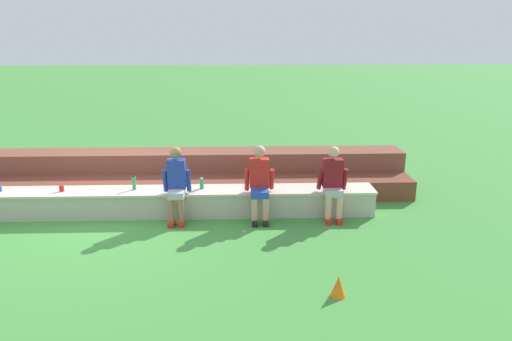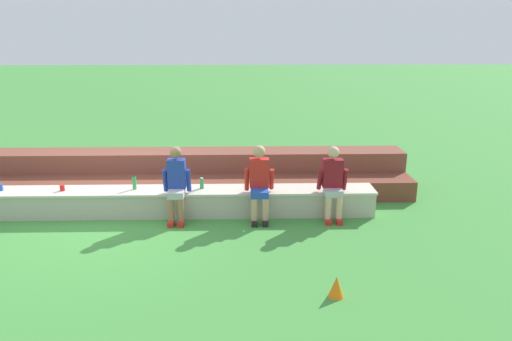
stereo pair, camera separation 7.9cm
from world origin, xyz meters
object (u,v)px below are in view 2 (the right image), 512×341
(water_bottle_near_left, at_px, (202,183))
(plastic_cup_right_end, at_px, (62,188))
(person_far_left, at_px, (176,183))
(plastic_cup_left_end, at_px, (1,187))
(sports_cone, at_px, (336,287))
(water_bottle_near_right, at_px, (134,183))
(person_left_of_center, at_px, (259,182))
(person_center, at_px, (333,182))

(water_bottle_near_left, height_order, plastic_cup_right_end, water_bottle_near_left)
(person_far_left, relative_size, plastic_cup_left_end, 11.15)
(plastic_cup_left_end, distance_m, sports_cone, 6.22)
(plastic_cup_right_end, bearing_deg, water_bottle_near_right, 2.76)
(person_left_of_center, xyz_separation_m, water_bottle_near_right, (-2.24, 0.32, -0.10))
(person_center, relative_size, water_bottle_near_right, 5.07)
(person_left_of_center, relative_size, water_bottle_near_right, 5.12)
(plastic_cup_left_end, bearing_deg, water_bottle_near_right, 0.62)
(person_far_left, bearing_deg, person_center, 0.08)
(sports_cone, bearing_deg, person_center, 81.22)
(plastic_cup_right_end, distance_m, sports_cone, 5.25)
(person_center, height_order, sports_cone, person_center)
(plastic_cup_left_end, height_order, sports_cone, plastic_cup_left_end)
(person_far_left, height_order, sports_cone, person_far_left)
(person_center, bearing_deg, water_bottle_near_right, 174.59)
(person_far_left, xyz_separation_m, plastic_cup_left_end, (-3.18, 0.31, -0.16))
(person_left_of_center, height_order, person_center, person_left_of_center)
(person_far_left, height_order, plastic_cup_left_end, person_far_left)
(plastic_cup_right_end, bearing_deg, water_bottle_near_left, 1.66)
(person_left_of_center, distance_m, water_bottle_near_left, 1.09)
(sports_cone, bearing_deg, plastic_cup_left_end, 152.40)
(plastic_cup_left_end, height_order, plastic_cup_right_end, plastic_cup_left_end)
(person_far_left, height_order, plastic_cup_right_end, person_far_left)
(plastic_cup_right_end, bearing_deg, person_center, -3.25)
(water_bottle_near_left, height_order, plastic_cup_left_end, water_bottle_near_left)
(person_left_of_center, bearing_deg, water_bottle_near_left, 162.36)
(person_center, bearing_deg, sports_cone, -98.78)
(person_left_of_center, bearing_deg, water_bottle_near_right, 171.94)
(person_left_of_center, height_order, plastic_cup_left_end, person_left_of_center)
(water_bottle_near_left, xyz_separation_m, plastic_cup_right_end, (-2.48, -0.07, -0.04))
(person_left_of_center, xyz_separation_m, sports_cone, (0.89, -2.58, -0.56))
(person_far_left, distance_m, sports_cone, 3.50)
(water_bottle_near_right, relative_size, sports_cone, 0.92)
(plastic_cup_left_end, xyz_separation_m, plastic_cup_right_end, (1.10, -0.04, -0.01))
(person_far_left, xyz_separation_m, water_bottle_near_right, (-0.81, 0.34, -0.09))
(person_far_left, relative_size, water_bottle_near_right, 5.11)
(person_far_left, height_order, water_bottle_near_left, person_far_left)
(water_bottle_near_left, distance_m, plastic_cup_right_end, 2.48)
(plastic_cup_left_end, bearing_deg, water_bottle_near_left, 0.58)
(water_bottle_near_right, bearing_deg, sports_cone, -42.85)
(water_bottle_near_left, bearing_deg, person_center, -8.46)
(person_left_of_center, xyz_separation_m, water_bottle_near_left, (-1.03, 0.33, -0.13))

